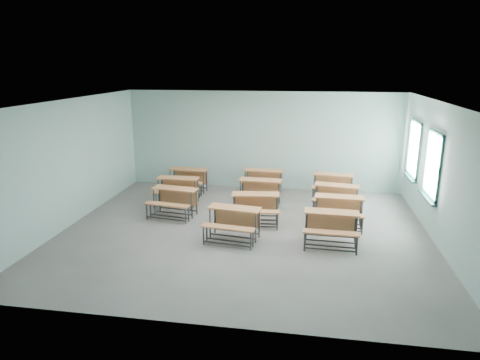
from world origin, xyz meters
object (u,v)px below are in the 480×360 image
object	(u,v)px
desk_unit_r2c2	(336,195)
desk_unit_r3c0	(187,177)
desk_unit_r2c0	(177,187)
desk_unit_r1c0	(173,198)
desk_unit_r3c2	(333,183)
desk_unit_r1c2	(339,207)
desk_unit_r3c1	(263,178)
desk_unit_r0c1	(233,219)
desk_unit_r2c1	(260,189)
desk_unit_r0c2	(331,223)
desk_unit_r1c1	(255,204)

from	to	relation	value
desk_unit_r2c2	desk_unit_r3c0	world-z (taller)	same
desk_unit_r2c0	desk_unit_r2c2	xyz separation A→B (m)	(4.63, -0.04, 0.00)
desk_unit_r1c0	desk_unit_r3c2	bearing A→B (deg)	35.28
desk_unit_r1c2	desk_unit_r3c1	distance (m)	3.36
desk_unit_r1c2	desk_unit_r3c1	world-z (taller)	same
desk_unit_r0c1	desk_unit_r1c2	world-z (taller)	same
desk_unit_r1c2	desk_unit_r3c1	size ratio (longest dim) A/B	0.99
desk_unit_r1c2	desk_unit_r2c2	bearing A→B (deg)	92.85
desk_unit_r1c2	desk_unit_r2c0	size ratio (longest dim) A/B	1.02
desk_unit_r2c0	desk_unit_r3c0	distance (m)	1.15
desk_unit_r2c1	desk_unit_r2c2	size ratio (longest dim) A/B	0.96
desk_unit_r2c2	desk_unit_r3c2	size ratio (longest dim) A/B	1.02
desk_unit_r0c2	desk_unit_r2c0	size ratio (longest dim) A/B	1.02
desk_unit_r0c2	desk_unit_r2c1	distance (m)	3.19
desk_unit_r0c2	desk_unit_r3c1	size ratio (longest dim) A/B	0.99
desk_unit_r1c1	desk_unit_r3c1	xyz separation A→B (m)	(-0.10, 2.62, 0.00)
desk_unit_r2c1	desk_unit_r3c1	bearing A→B (deg)	95.68
desk_unit_r2c2	desk_unit_r3c0	size ratio (longest dim) A/B	1.03
desk_unit_r3c2	desk_unit_r3c1	bearing A→B (deg)	-179.80
desk_unit_r1c2	desk_unit_r3c2	xyz separation A→B (m)	(-0.04, 2.32, 0.00)
desk_unit_r1c0	desk_unit_r0c2	bearing A→B (deg)	-9.23
desk_unit_r3c0	desk_unit_r1c0	bearing A→B (deg)	-79.41
desk_unit_r0c1	desk_unit_r3c2	bearing A→B (deg)	63.46
desk_unit_r1c0	desk_unit_r2c1	world-z (taller)	same
desk_unit_r1c1	desk_unit_r1c2	size ratio (longest dim) A/B	1.04
desk_unit_r1c0	desk_unit_r3c1	size ratio (longest dim) A/B	1.05
desk_unit_r0c2	desk_unit_r3c1	bearing A→B (deg)	120.03
desk_unit_r2c1	desk_unit_r3c0	distance (m)	2.65
desk_unit_r1c1	desk_unit_r2c0	world-z (taller)	same
desk_unit_r0c1	desk_unit_r3c2	xyz separation A→B (m)	(2.47, 3.62, 0.00)
desk_unit_r1c2	desk_unit_r2c1	distance (m)	2.55
desk_unit_r0c2	desk_unit_r3c2	world-z (taller)	same
desk_unit_r1c2	desk_unit_r3c0	size ratio (longest dim) A/B	0.98
desk_unit_r2c2	desk_unit_r2c0	bearing A→B (deg)	-172.55
desk_unit_r1c1	desk_unit_r1c2	bearing A→B (deg)	-3.31
desk_unit_r1c2	desk_unit_r2c1	size ratio (longest dim) A/B	0.98
desk_unit_r1c2	desk_unit_r2c0	distance (m)	4.77
desk_unit_r1c0	desk_unit_r1c1	bearing A→B (deg)	3.70
desk_unit_r1c0	desk_unit_r3c0	world-z (taller)	same
desk_unit_r3c2	desk_unit_r0c1	bearing A→B (deg)	-119.07
desk_unit_r0c2	desk_unit_r3c0	bearing A→B (deg)	143.71
desk_unit_r1c2	desk_unit_r2c1	xyz separation A→B (m)	(-2.19, 1.31, 0.00)
desk_unit_r0c1	desk_unit_r2c1	bearing A→B (deg)	90.73
desk_unit_r0c1	desk_unit_r1c1	xyz separation A→B (m)	(0.38, 1.18, 0.00)
desk_unit_r1c1	desk_unit_r3c0	xyz separation A→B (m)	(-2.52, 2.37, 0.00)
desk_unit_r1c0	desk_unit_r2c0	xyz separation A→B (m)	(-0.23, 1.07, 0.00)
desk_unit_r1c0	desk_unit_r2c2	size ratio (longest dim) A/B	1.00
desk_unit_r2c1	desk_unit_r1c2	bearing A→B (deg)	-27.11
desk_unit_r1c1	desk_unit_r3c2	bearing A→B (deg)	43.08
desk_unit_r1c0	desk_unit_r3c2	distance (m)	4.92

